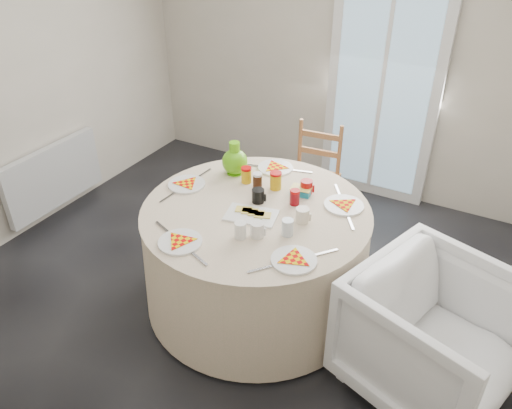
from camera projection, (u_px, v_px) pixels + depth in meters
The scene contains 14 objects.
floor at pixel (232, 296), 3.64m from camera, with size 4.00×4.00×0.00m, color black.
wall_back at pixel (345, 51), 4.42m from camera, with size 4.00×0.02×2.60m, color #BCB5A3.
wall_left at pixel (1, 79), 3.76m from camera, with size 0.02×4.00×2.60m, color #BCB5A3.
glass_door at pixel (383, 87), 4.36m from camera, with size 1.00×0.08×2.10m, color silver.
radiator at pixel (53, 177), 4.37m from camera, with size 0.07×1.00×0.55m, color silver.
table at pixel (256, 257), 3.42m from camera, with size 1.54×1.54×0.78m, color beige.
wooden_chair at pixel (312, 177), 4.18m from camera, with size 0.41×0.39×0.91m, color #9C6E3E, non-canonical shape.
armchair at pixel (434, 337), 2.79m from camera, with size 0.84×0.79×0.87m, color white.
place_settings at pixel (256, 208), 3.21m from camera, with size 1.41×1.41×0.03m, color white, non-canonical shape.
jar_cluster at pixel (268, 185), 3.37m from camera, with size 0.48×0.24×0.14m, color #95600E, non-canonical shape.
butter_tub at pixel (301, 192), 3.36m from camera, with size 0.14×0.10×0.05m, color teal.
green_pitcher at pixel (235, 160), 3.57m from camera, with size 0.19×0.19×0.24m, color #55B30F, non-canonical shape.
cheese_platter at pixel (251, 215), 3.15m from camera, with size 0.32×0.21×0.04m, color white, non-canonical shape.
mugs_glasses at pixel (274, 212), 3.11m from camera, with size 0.63×0.63×0.11m, color #989898, non-canonical shape.
Camera 1 is at (1.47, -2.29, 2.50)m, focal length 35.00 mm.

